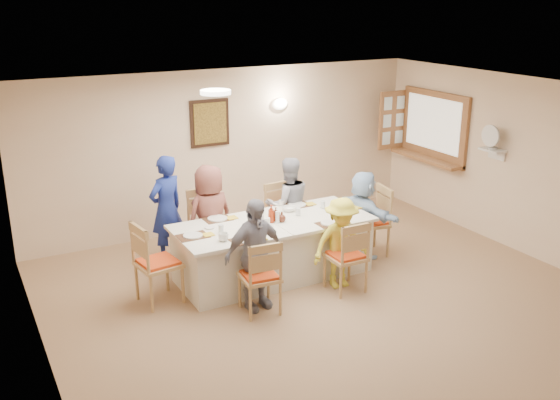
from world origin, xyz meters
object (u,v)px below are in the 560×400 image
chair_front_right (346,255)px  chair_right_end (370,221)px  chair_front_left (259,275)px  diner_front_right (341,243)px  chair_back_left (207,228)px  diner_back_left (210,217)px  caregiver (166,209)px  chair_back_right (284,216)px  serving_hatch (434,126)px  diner_right_end (363,214)px  diner_front_left (255,254)px  condiment_ketchup (271,214)px  chair_left_end (158,262)px  diner_back_right (288,205)px  desk_fan (492,140)px  dining_table (273,249)px

chair_front_right → chair_right_end: bearing=-139.4°
chair_front_left → diner_front_right: diner_front_right is taller
chair_back_left → diner_back_left: 0.23m
diner_front_right → caregiver: bearing=135.8°
chair_back_right → chair_front_right: chair_back_right is taller
serving_hatch → chair_front_left: bearing=-156.6°
chair_right_end → caregiver: (-2.60, 1.15, 0.26)m
diner_back_left → diner_right_end: 2.13m
diner_front_left → serving_hatch: bearing=15.1°
serving_hatch → condiment_ketchup: size_ratio=6.33×
serving_hatch → diner_front_right: size_ratio=1.27×
chair_left_end → diner_front_left: bearing=-134.0°
diner_back_left → diner_back_right: bearing=168.0°
desk_fan → diner_front_left: bearing=-175.7°
dining_table → caregiver: bearing=132.4°
chair_left_end → diner_right_end: bearing=-98.4°
chair_right_end → diner_back_right: 1.18m
desk_fan → chair_back_right: size_ratio=0.31×
serving_hatch → diner_right_end: (-2.07, -0.97, -0.88)m
desk_fan → chair_left_end: bearing=175.6°
chair_back_left → diner_back_right: bearing=1.5°
chair_back_left → diner_front_right: size_ratio=0.87×
diner_back_right → desk_fan: bearing=170.3°
chair_right_end → diner_back_right: (-0.95, 0.68, 0.20)m
diner_back_right → diner_back_left: bearing=11.1°
dining_table → diner_front_right: 0.93m
chair_right_end → diner_back_left: diner_back_left is taller
desk_fan → diner_back_left: (-3.98, 1.06, -0.84)m
chair_front_left → diner_right_end: size_ratio=0.74×
dining_table → chair_front_left: (-0.60, -0.80, 0.08)m
chair_back_right → chair_left_end: chair_left_end is taller
dining_table → caregiver: size_ratio=1.71×
chair_front_right → diner_back_left: diner_back_left is taller
diner_back_left → diner_right_end: (2.02, -0.68, -0.09)m
caregiver → diner_back_right: bearing=142.2°
serving_hatch → caregiver: bearing=177.7°
diner_front_left → diner_back_left: bearing=83.2°
diner_front_left → condiment_ketchup: 0.90m
chair_left_end → diner_right_end: (2.97, 0.00, 0.11)m
condiment_ketchup → diner_back_left: bearing=129.3°
serving_hatch → chair_left_end: (-5.04, -0.97, -0.98)m
chair_front_right → caregiver: bearing=-49.3°
chair_front_left → diner_back_right: bearing=-123.5°
chair_left_end → chair_back_right: bearing=-78.0°
diner_front_left → diner_front_right: size_ratio=1.15×
chair_front_left → diner_right_end: bearing=-152.8°
chair_left_end → diner_front_right: 2.26m
diner_front_left → diner_right_end: 2.13m
dining_table → chair_front_left: 1.00m
chair_back_left → chair_right_end: size_ratio=1.03×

